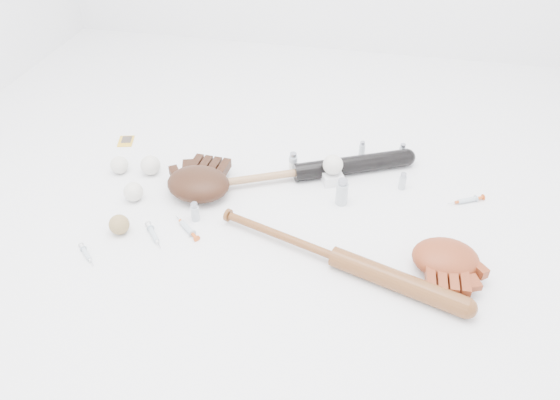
% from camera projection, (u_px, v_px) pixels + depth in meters
% --- Properties ---
extents(bat_dark, '(0.89, 0.47, 0.07)m').
position_uv_depth(bat_dark, '(297.00, 172.00, 2.09)').
color(bat_dark, black).
rests_on(bat_dark, ground).
extents(bat_wood, '(0.86, 0.34, 0.06)m').
position_uv_depth(bat_wood, '(335.00, 257.00, 1.73)').
color(bat_wood, brown).
rests_on(bat_wood, ground).
extents(glove_dark, '(0.29, 0.29, 0.10)m').
position_uv_depth(glove_dark, '(198.00, 183.00, 2.01)').
color(glove_dark, '#32190D').
rests_on(glove_dark, ground).
extents(glove_tan, '(0.26, 0.26, 0.09)m').
position_uv_depth(glove_tan, '(446.00, 258.00, 1.71)').
color(glove_tan, maroon).
rests_on(glove_tan, ground).
extents(trading_card, '(0.08, 0.10, 0.00)m').
position_uv_depth(trading_card, '(126.00, 141.00, 2.32)').
color(trading_card, gold).
rests_on(trading_card, ground).
extents(pedestal, '(0.10, 0.10, 0.04)m').
position_uv_depth(pedestal, '(332.00, 177.00, 2.09)').
color(pedestal, white).
rests_on(pedestal, ground).
extents(baseball_on_pedestal, '(0.08, 0.08, 0.08)m').
position_uv_depth(baseball_on_pedestal, '(333.00, 165.00, 2.05)').
color(baseball_on_pedestal, silver).
rests_on(baseball_on_pedestal, pedestal).
extents(baseball_left, '(0.07, 0.07, 0.07)m').
position_uv_depth(baseball_left, '(119.00, 165.00, 2.13)').
color(baseball_left, silver).
rests_on(baseball_left, ground).
extents(baseball_upper, '(0.08, 0.08, 0.08)m').
position_uv_depth(baseball_upper, '(150.00, 165.00, 2.12)').
color(baseball_upper, silver).
rests_on(baseball_upper, ground).
extents(baseball_mid, '(0.07, 0.07, 0.07)m').
position_uv_depth(baseball_mid, '(133.00, 192.00, 1.99)').
color(baseball_mid, silver).
rests_on(baseball_mid, ground).
extents(baseball_aged, '(0.07, 0.07, 0.07)m').
position_uv_depth(baseball_aged, '(119.00, 225.00, 1.85)').
color(baseball_aged, olive).
rests_on(baseball_aged, ground).
extents(syringe_0, '(0.12, 0.14, 0.02)m').
position_uv_depth(syringe_0, '(153.00, 234.00, 1.85)').
color(syringe_0, '#ADBCC6').
rests_on(syringe_0, ground).
extents(syringe_1, '(0.14, 0.13, 0.02)m').
position_uv_depth(syringe_1, '(187.00, 228.00, 1.87)').
color(syringe_1, '#ADBCC6').
rests_on(syringe_1, ground).
extents(syringe_2, '(0.08, 0.16, 0.02)m').
position_uv_depth(syringe_2, '(352.00, 162.00, 2.19)').
color(syringe_2, '#ADBCC6').
rests_on(syringe_2, ground).
extents(syringe_3, '(0.12, 0.13, 0.02)m').
position_uv_depth(syringe_3, '(434.00, 274.00, 1.70)').
color(syringe_3, '#ADBCC6').
rests_on(syringe_3, ground).
extents(syringe_4, '(0.15, 0.10, 0.02)m').
position_uv_depth(syringe_4, '(467.00, 200.00, 1.99)').
color(syringe_4, '#ADBCC6').
rests_on(syringe_4, ground).
extents(syringe_5, '(0.11, 0.11, 0.02)m').
position_uv_depth(syringe_5, '(86.00, 254.00, 1.78)').
color(syringe_5, '#ADBCC6').
rests_on(syringe_5, ground).
extents(vial_0, '(0.03, 0.03, 0.07)m').
position_uv_depth(vial_0, '(403.00, 181.00, 2.04)').
color(vial_0, '#ADB6BD').
rests_on(vial_0, ground).
extents(vial_1, '(0.02, 0.02, 0.06)m').
position_uv_depth(vial_1, '(362.00, 148.00, 2.23)').
color(vial_1, '#ADB6BD').
rests_on(vial_1, ground).
extents(vial_2, '(0.03, 0.03, 0.08)m').
position_uv_depth(vial_2, '(293.00, 162.00, 2.13)').
color(vial_2, '#ADB6BD').
rests_on(vial_2, ground).
extents(vial_3, '(0.04, 0.04, 0.10)m').
position_uv_depth(vial_3, '(342.00, 192.00, 1.96)').
color(vial_3, '#ADB6BD').
rests_on(vial_3, ground).
extents(vial_4, '(0.03, 0.03, 0.07)m').
position_uv_depth(vial_4, '(195.00, 212.00, 1.90)').
color(vial_4, '#ADB6BD').
rests_on(vial_4, ground).
extents(vial_5, '(0.03, 0.03, 0.07)m').
position_uv_depth(vial_5, '(402.00, 152.00, 2.20)').
color(vial_5, '#ADB6BD').
rests_on(vial_5, ground).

